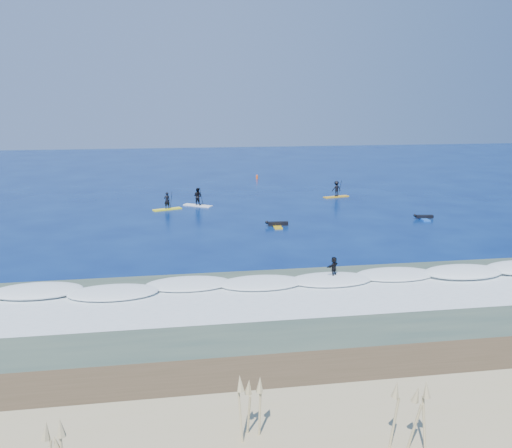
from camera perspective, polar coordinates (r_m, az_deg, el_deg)
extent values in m
plane|color=#04164C|center=(42.13, 2.11, -1.51)|extent=(160.00, 160.00, 0.00)
cube|color=#453620|center=(22.71, 13.44, -14.56)|extent=(90.00, 5.00, 0.08)
cube|color=#33463A|center=(29.15, 7.70, -8.09)|extent=(90.00, 13.00, 0.01)
cube|color=white|center=(32.77, 5.64, -5.69)|extent=(40.00, 6.00, 0.30)
cube|color=silver|center=(30.05, 7.14, -7.44)|extent=(34.00, 5.00, 0.02)
cube|color=#FFF41B|center=(53.76, -8.87, 1.47)|extent=(2.77, 1.61, 0.09)
imported|color=black|center=(53.61, -8.90, 2.33)|extent=(0.66, 0.55, 1.55)
cylinder|color=black|center=(53.77, -8.49, 2.32)|extent=(0.26, 0.59, 1.81)
cube|color=black|center=(53.92, -8.46, 1.42)|extent=(0.11, 0.03, 0.27)
cube|color=white|center=(55.24, -5.84, 1.86)|extent=(2.80, 2.28, 0.10)
imported|color=black|center=(55.08, -5.86, 2.76)|extent=(1.03, 0.99, 1.67)
cylinder|color=black|center=(54.87, -5.47, 2.67)|extent=(0.42, 0.57, 1.95)
cube|color=black|center=(55.03, -5.45, 1.72)|extent=(0.12, 0.03, 0.29)
cube|color=gold|center=(60.46, 8.02, 2.72)|extent=(2.89, 1.43, 0.09)
imported|color=black|center=(60.32, 8.04, 3.52)|extent=(1.16, 0.86, 1.61)
cylinder|color=black|center=(60.56, 8.37, 3.49)|extent=(0.21, 0.63, 1.88)
cube|color=black|center=(60.70, 8.35, 2.66)|extent=(0.11, 0.03, 0.28)
cube|color=gold|center=(46.29, 2.07, -0.16)|extent=(0.74, 2.39, 0.11)
cube|color=black|center=(46.27, 2.21, 0.08)|extent=(1.65, 0.51, 0.27)
sphere|color=black|center=(46.11, 1.08, 0.19)|extent=(0.27, 0.27, 0.27)
cube|color=blue|center=(51.09, 16.37, 0.54)|extent=(0.85, 2.21, 0.10)
cube|color=black|center=(51.09, 16.49, 0.73)|extent=(1.52, 0.58, 0.25)
sphere|color=black|center=(50.81, 15.60, 0.84)|extent=(0.25, 0.25, 0.25)
cube|color=white|center=(33.00, 7.75, -5.27)|extent=(1.56, 1.49, 0.09)
imported|color=black|center=(32.82, 7.78, -4.25)|extent=(1.00, 0.96, 1.14)
cylinder|color=#FA5116|center=(73.35, 0.10, 4.69)|extent=(0.27, 0.27, 0.43)
cone|color=#FA5116|center=(73.31, 0.10, 4.94)|extent=(0.19, 0.19, 0.21)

